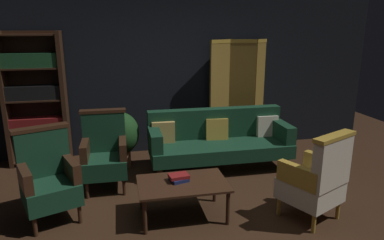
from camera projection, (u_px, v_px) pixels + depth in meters
ground_plane at (207, 219)px, 3.96m from camera, size 10.00×10.00×0.00m
back_wall at (172, 70)px, 5.91m from camera, size 7.20×0.10×2.80m
folding_screen at (241, 92)px, 6.15m from camera, size 1.24×0.41×1.90m
bookshelf at (35, 96)px, 5.32m from camera, size 0.90×0.32×2.05m
velvet_couch at (218, 139)px, 5.33m from camera, size 2.12×0.78×0.88m
coffee_table at (183, 186)px, 3.92m from camera, size 1.00×0.64×0.42m
armchair_gilt_accent at (316, 179)px, 3.83m from camera, size 0.77×0.77×1.04m
armchair_wing_left at (48, 178)px, 3.87m from camera, size 0.75×0.75×1.04m
armchair_wing_right at (105, 153)px, 4.63m from camera, size 0.60×0.58×1.04m
potted_plant at (121, 136)px, 5.33m from camera, size 0.57×0.57×0.86m
book_navy_cloth at (179, 179)px, 3.95m from camera, size 0.23×0.22×0.04m
book_red_leather at (179, 176)px, 3.94m from camera, size 0.24×0.19×0.04m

